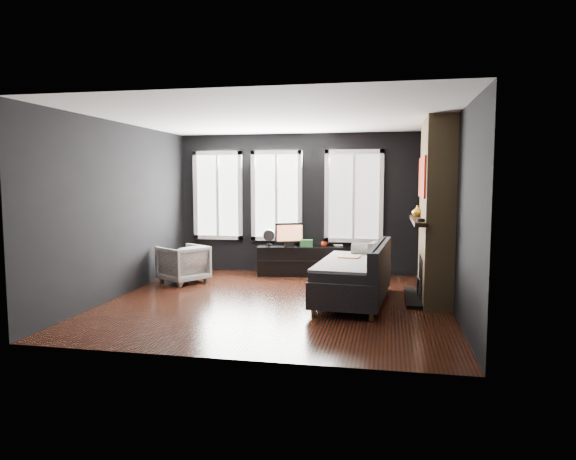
% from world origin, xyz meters
% --- Properties ---
extents(floor, '(5.00, 5.00, 0.00)m').
position_xyz_m(floor, '(0.00, 0.00, 0.00)').
color(floor, black).
rests_on(floor, ground).
extents(ceiling, '(5.00, 5.00, 0.00)m').
position_xyz_m(ceiling, '(0.00, 0.00, 2.70)').
color(ceiling, white).
rests_on(ceiling, ground).
extents(wall_back, '(5.00, 0.02, 2.70)m').
position_xyz_m(wall_back, '(0.00, 2.50, 1.35)').
color(wall_back, black).
rests_on(wall_back, ground).
extents(wall_left, '(0.02, 5.00, 2.70)m').
position_xyz_m(wall_left, '(-2.50, 0.00, 1.35)').
color(wall_left, black).
rests_on(wall_left, ground).
extents(wall_right, '(0.02, 5.00, 2.70)m').
position_xyz_m(wall_right, '(2.50, 0.00, 1.35)').
color(wall_right, black).
rests_on(wall_right, ground).
extents(windows, '(4.00, 0.16, 1.76)m').
position_xyz_m(windows, '(-0.45, 2.46, 2.38)').
color(windows, white).
rests_on(windows, wall_back).
extents(fireplace, '(0.70, 1.62, 2.70)m').
position_xyz_m(fireplace, '(2.30, 0.60, 1.35)').
color(fireplace, '#93724C').
rests_on(fireplace, floor).
extents(sofa, '(1.21, 2.16, 0.90)m').
position_xyz_m(sofa, '(1.10, 0.20, 0.45)').
color(sofa, '#252427').
rests_on(sofa, floor).
extents(stripe_pillow, '(0.17, 0.39, 0.38)m').
position_xyz_m(stripe_pillow, '(1.37, 0.75, 0.65)').
color(stripe_pillow, gray).
rests_on(stripe_pillow, sofa).
extents(armchair, '(0.95, 0.96, 0.73)m').
position_xyz_m(armchair, '(-1.95, 1.11, 0.37)').
color(armchair, silver).
rests_on(armchair, floor).
extents(media_console, '(1.67, 0.72, 0.56)m').
position_xyz_m(media_console, '(-0.03, 2.24, 0.28)').
color(media_console, black).
rests_on(media_console, floor).
extents(monitor, '(0.57, 0.31, 0.50)m').
position_xyz_m(monitor, '(-0.24, 2.19, 0.81)').
color(monitor, black).
rests_on(monitor, media_console).
extents(desk_fan, '(0.24, 0.24, 0.32)m').
position_xyz_m(desk_fan, '(-0.64, 2.18, 0.71)').
color(desk_fan, '#A8A8A8').
rests_on(desk_fan, media_console).
extents(mug, '(0.13, 0.11, 0.11)m').
position_xyz_m(mug, '(0.42, 2.25, 0.61)').
color(mug, red).
rests_on(mug, media_console).
extents(book, '(0.16, 0.05, 0.22)m').
position_xyz_m(book, '(0.59, 2.41, 0.67)').
color(book, beige).
rests_on(book, media_console).
extents(storage_box, '(0.25, 0.17, 0.13)m').
position_xyz_m(storage_box, '(0.09, 2.19, 0.62)').
color(storage_box, '#307338').
rests_on(storage_box, media_console).
extents(mantel_vase, '(0.21, 0.22, 0.17)m').
position_xyz_m(mantel_vase, '(2.05, 1.05, 1.31)').
color(mantel_vase, gold).
rests_on(mantel_vase, fireplace).
extents(mantel_clock, '(0.16, 0.16, 0.04)m').
position_xyz_m(mantel_clock, '(2.05, 0.05, 1.25)').
color(mantel_clock, black).
rests_on(mantel_clock, fireplace).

